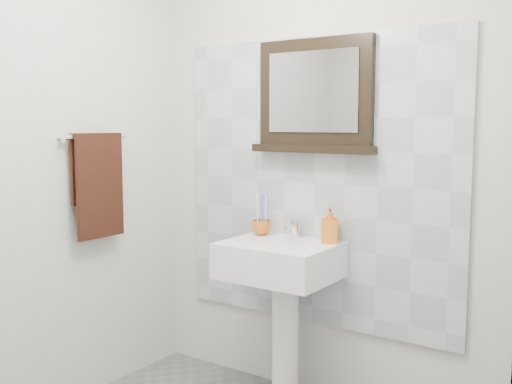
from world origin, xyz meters
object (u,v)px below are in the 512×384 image
toothbrush_cup (261,228)px  framed_mirror (315,99)px  pedestal_sink (281,278)px  hand_towel (98,177)px  soap_dispenser (330,225)px

toothbrush_cup → framed_mirror: size_ratio=0.15×
pedestal_sink → toothbrush_cup: 0.31m
hand_towel → framed_mirror: bearing=32.5°
toothbrush_cup → framed_mirror: 0.74m
framed_mirror → pedestal_sink: bearing=-113.6°
pedestal_sink → soap_dispenser: bearing=32.3°
framed_mirror → soap_dispenser: bearing=-23.8°
pedestal_sink → framed_mirror: 0.93m
framed_mirror → hand_towel: framed_mirror is taller
soap_dispenser → hand_towel: hand_towel is taller
soap_dispenser → framed_mirror: framed_mirror is taller
pedestal_sink → framed_mirror: size_ratio=1.42×
soap_dispenser → framed_mirror: 0.65m
pedestal_sink → toothbrush_cup: pedestal_sink is taller
pedestal_sink → soap_dispenser: soap_dispenser is taller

